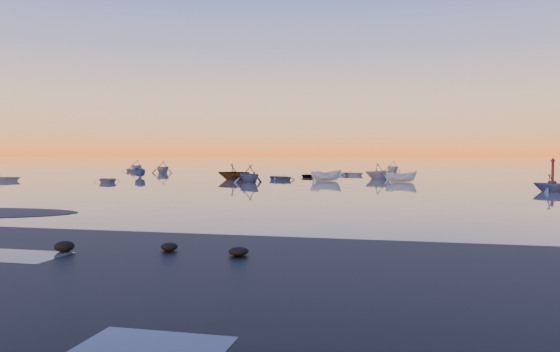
% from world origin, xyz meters
% --- Properties ---
extents(ground, '(600.00, 600.00, 0.00)m').
position_xyz_m(ground, '(0.00, 100.00, 0.00)').
color(ground, '#6E625C').
rests_on(ground, ground).
extents(mud_lobes, '(140.00, 6.00, 0.07)m').
position_xyz_m(mud_lobes, '(0.00, -1.00, 0.01)').
color(mud_lobes, black).
rests_on(mud_lobes, ground).
extents(moored_fleet, '(124.00, 58.00, 1.20)m').
position_xyz_m(moored_fleet, '(0.00, 53.00, 0.00)').
color(moored_fleet, silver).
rests_on(moored_fleet, ground).
extents(boat_near_left, '(4.24, 3.60, 1.00)m').
position_xyz_m(boat_near_left, '(-21.47, 31.58, 0.00)').
color(boat_near_left, gray).
rests_on(boat_near_left, ground).
extents(boat_near_center, '(2.88, 4.14, 1.32)m').
position_xyz_m(boat_near_center, '(2.12, 40.75, 0.00)').
color(boat_near_center, silver).
rests_on(boat_near_center, ground).
extents(channel_marker, '(0.83, 0.83, 2.96)m').
position_xyz_m(channel_marker, '(27.63, 42.86, 1.17)').
color(channel_marker, '#4B1410').
rests_on(channel_marker, ground).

